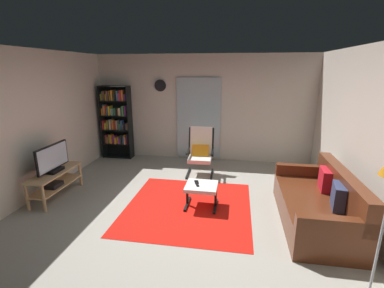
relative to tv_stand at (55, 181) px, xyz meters
The scene contains 15 objects.
ground_plane 2.35m from the tv_stand, ahead, with size 7.02×7.02×0.00m, color #A39E93.
wall_back 3.66m from the tv_stand, 48.98° to the left, with size 5.60×0.06×2.60m, color beige.
wall_left 1.08m from the tv_stand, 147.97° to the right, with size 0.06×6.00×2.60m, color beige.
wall_right 5.11m from the tv_stand, ahead, with size 0.06×6.00×2.60m, color beige.
glass_door_panel 3.49m from the tv_stand, 49.41° to the left, with size 1.10×0.01×2.00m, color silver.
area_rug 2.44m from the tv_stand, ahead, with size 2.07×2.15×0.01m, color red.
tv_stand is the anchor object (origin of this frame).
television 0.40m from the tv_stand, 80.71° to the left, with size 0.20×0.81×0.49m.
bookshelf_near_tv 2.50m from the tv_stand, 87.04° to the left, with size 0.75×0.30×1.84m.
leather_sofa 4.42m from the tv_stand, ahead, with size 0.90×1.94×0.83m.
lounge_armchair 2.90m from the tv_stand, 33.59° to the left, with size 0.59×0.67×1.02m.
ottoman 2.63m from the tv_stand, ahead, with size 0.52×0.48×0.39m.
tv_remote 2.56m from the tv_stand, ahead, with size 0.04×0.14×0.02m, color black.
cell_phone 2.54m from the tv_stand, ahead, with size 0.07×0.14×0.01m, color black.
wall_clock 3.26m from the tv_stand, 63.95° to the left, with size 0.29×0.03×0.29m.
Camera 1 is at (0.86, -3.81, 2.26)m, focal length 25.48 mm.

